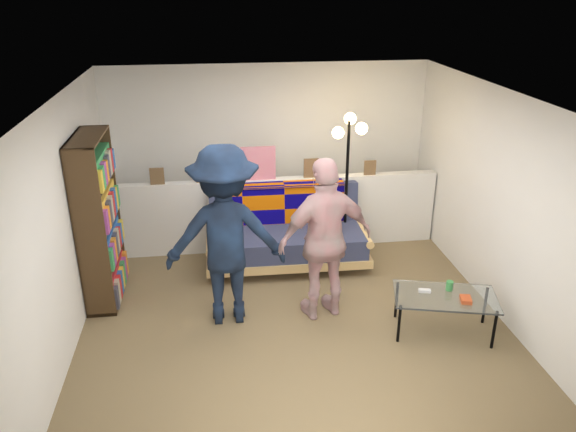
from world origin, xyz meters
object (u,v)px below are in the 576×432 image
object	(u,v)px
coffee_table	(446,298)
person_left	(225,236)
bookshelf	(99,225)
floor_lamp	(348,158)
futon_sofa	(288,233)
person_right	(326,240)

from	to	relation	value
coffee_table	person_left	distance (m)	2.36
bookshelf	floor_lamp	bearing A→B (deg)	12.90
coffee_table	floor_lamp	size ratio (longest dim) A/B	0.60
coffee_table	person_left	size ratio (longest dim) A/B	0.59
futon_sofa	floor_lamp	bearing A→B (deg)	9.94
coffee_table	person_left	xyz separation A→B (m)	(-2.21, 0.59, 0.57)
futon_sofa	person_left	bearing A→B (deg)	-124.29
bookshelf	coffee_table	size ratio (longest dim) A/B	1.67
futon_sofa	floor_lamp	xyz separation A→B (m)	(0.79, 0.14, 0.94)
coffee_table	person_right	size ratio (longest dim) A/B	0.64
futon_sofa	floor_lamp	world-z (taller)	floor_lamp
coffee_table	person_left	bearing A→B (deg)	164.97
bookshelf	person_left	distance (m)	1.54
futon_sofa	person_right	xyz separation A→B (m)	(0.23, -1.27, 0.49)
floor_lamp	person_left	size ratio (longest dim) A/B	0.97
bookshelf	floor_lamp	xyz separation A→B (m)	(3.00, 0.69, 0.45)
floor_lamp	person_left	xyz separation A→B (m)	(-1.61, -1.34, -0.37)
futon_sofa	person_left	xyz separation A→B (m)	(-0.82, -1.20, 0.57)
bookshelf	floor_lamp	distance (m)	3.11
bookshelf	person_left	world-z (taller)	person_left
futon_sofa	coffee_table	size ratio (longest dim) A/B	1.81
person_left	coffee_table	bearing A→B (deg)	165.57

